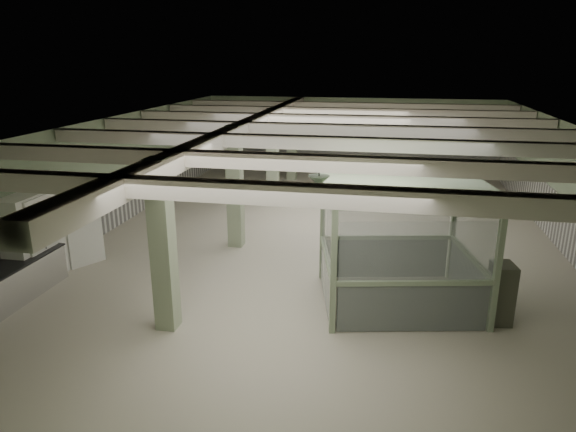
# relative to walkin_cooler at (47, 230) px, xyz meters

# --- Properties ---
(floor) EXTENTS (20.00, 20.00, 0.00)m
(floor) POSITION_rel_walkin_cooler_xyz_m (6.62, 4.00, -1.20)
(floor) COLOR beige
(floor) RESTS_ON ground
(ceiling) EXTENTS (14.00, 20.00, 0.02)m
(ceiling) POSITION_rel_walkin_cooler_xyz_m (6.62, 4.00, 2.40)
(ceiling) COLOR silver
(ceiling) RESTS_ON wall_back
(wall_back) EXTENTS (14.00, 0.02, 3.60)m
(wall_back) POSITION_rel_walkin_cooler_xyz_m (6.62, 14.00, 0.60)
(wall_back) COLOR #ACC39C
(wall_back) RESTS_ON floor
(wall_front) EXTENTS (14.00, 0.02, 3.60)m
(wall_front) POSITION_rel_walkin_cooler_xyz_m (6.62, -6.00, 0.60)
(wall_front) COLOR #ACC39C
(wall_front) RESTS_ON floor
(wall_left) EXTENTS (0.02, 20.00, 3.60)m
(wall_left) POSITION_rel_walkin_cooler_xyz_m (-0.38, 4.00, 0.60)
(wall_left) COLOR #ACC39C
(wall_left) RESTS_ON floor
(wall_right) EXTENTS (0.02, 20.00, 3.60)m
(wall_right) POSITION_rel_walkin_cooler_xyz_m (13.62, 4.00, 0.60)
(wall_right) COLOR #ACC39C
(wall_right) RESTS_ON floor
(wainscot_left) EXTENTS (0.05, 19.90, 1.50)m
(wainscot_left) POSITION_rel_walkin_cooler_xyz_m (-0.35, 4.00, -0.45)
(wainscot_left) COLOR silver
(wainscot_left) RESTS_ON floor
(wainscot_right) EXTENTS (0.05, 19.90, 1.50)m
(wainscot_right) POSITION_rel_walkin_cooler_xyz_m (13.60, 4.00, -0.45)
(wainscot_right) COLOR silver
(wainscot_right) RESTS_ON floor
(wainscot_back) EXTENTS (13.90, 0.05, 1.50)m
(wainscot_back) POSITION_rel_walkin_cooler_xyz_m (6.62, 13.97, -0.45)
(wainscot_back) COLOR silver
(wainscot_back) RESTS_ON floor
(girder) EXTENTS (0.45, 19.90, 0.40)m
(girder) POSITION_rel_walkin_cooler_xyz_m (4.12, 4.00, 2.18)
(girder) COLOR silver
(girder) RESTS_ON ceiling
(beam_a) EXTENTS (13.90, 0.35, 0.32)m
(beam_a) POSITION_rel_walkin_cooler_xyz_m (6.62, -3.50, 2.22)
(beam_a) COLOR silver
(beam_a) RESTS_ON ceiling
(beam_b) EXTENTS (13.90, 0.35, 0.32)m
(beam_b) POSITION_rel_walkin_cooler_xyz_m (6.62, -1.00, 2.22)
(beam_b) COLOR silver
(beam_b) RESTS_ON ceiling
(beam_c) EXTENTS (13.90, 0.35, 0.32)m
(beam_c) POSITION_rel_walkin_cooler_xyz_m (6.62, 1.50, 2.22)
(beam_c) COLOR silver
(beam_c) RESTS_ON ceiling
(beam_d) EXTENTS (13.90, 0.35, 0.32)m
(beam_d) POSITION_rel_walkin_cooler_xyz_m (6.62, 4.00, 2.22)
(beam_d) COLOR silver
(beam_d) RESTS_ON ceiling
(beam_e) EXTENTS (13.90, 0.35, 0.32)m
(beam_e) POSITION_rel_walkin_cooler_xyz_m (6.62, 6.50, 2.22)
(beam_e) COLOR silver
(beam_e) RESTS_ON ceiling
(beam_f) EXTENTS (13.90, 0.35, 0.32)m
(beam_f) POSITION_rel_walkin_cooler_xyz_m (6.62, 9.00, 2.22)
(beam_f) COLOR silver
(beam_f) RESTS_ON ceiling
(beam_g) EXTENTS (13.90, 0.35, 0.32)m
(beam_g) POSITION_rel_walkin_cooler_xyz_m (6.62, 11.50, 2.22)
(beam_g) COLOR silver
(beam_g) RESTS_ON ceiling
(column_a) EXTENTS (0.42, 0.42, 3.60)m
(column_a) POSITION_rel_walkin_cooler_xyz_m (4.12, -2.00, 0.60)
(column_a) COLOR #96A585
(column_a) RESTS_ON floor
(column_b) EXTENTS (0.42, 0.42, 3.60)m
(column_b) POSITION_rel_walkin_cooler_xyz_m (4.12, 3.00, 0.60)
(column_b) COLOR #96A585
(column_b) RESTS_ON floor
(column_c) EXTENTS (0.42, 0.42, 3.60)m
(column_c) POSITION_rel_walkin_cooler_xyz_m (4.12, 8.00, 0.60)
(column_c) COLOR #96A585
(column_c) RESTS_ON floor
(column_d) EXTENTS (0.42, 0.42, 3.60)m
(column_d) POSITION_rel_walkin_cooler_xyz_m (4.12, 12.00, 0.60)
(column_d) COLOR #96A585
(column_d) RESTS_ON floor
(pendant_front) EXTENTS (0.44, 0.44, 0.22)m
(pendant_front) POSITION_rel_walkin_cooler_xyz_m (7.12, -1.00, 1.85)
(pendant_front) COLOR #324131
(pendant_front) RESTS_ON ceiling
(pendant_mid) EXTENTS (0.44, 0.44, 0.22)m
(pendant_mid) POSITION_rel_walkin_cooler_xyz_m (7.12, 4.50, 1.85)
(pendant_mid) COLOR #324131
(pendant_mid) RESTS_ON ceiling
(pendant_back) EXTENTS (0.44, 0.44, 0.22)m
(pendant_back) POSITION_rel_walkin_cooler_xyz_m (7.12, 9.50, 1.85)
(pendant_back) COLOR #324131
(pendant_back) RESTS_ON ceiling
(pitcher_near) EXTENTS (0.25, 0.28, 0.32)m
(pitcher_near) POSITION_rel_walkin_cooler_xyz_m (0.23, -0.65, -0.14)
(pitcher_near) COLOR silver
(pitcher_near) RESTS_ON prep_counter
(veg_colander) EXTENTS (0.56, 0.56, 0.22)m
(veg_colander) POSITION_rel_walkin_cooler_xyz_m (0.03, -0.49, -0.19)
(veg_colander) COLOR #38383C
(veg_colander) RESTS_ON prep_counter
(walkin_cooler) EXTENTS (1.07, 2.61, 2.39)m
(walkin_cooler) POSITION_rel_walkin_cooler_xyz_m (0.00, 0.00, 0.00)
(walkin_cooler) COLOR white
(walkin_cooler) RESTS_ON floor
(guard_booth) EXTENTS (4.07, 3.65, 2.85)m
(guard_booth) POSITION_rel_walkin_cooler_xyz_m (8.85, 0.09, 0.70)
(guard_booth) COLOR gray
(guard_booth) RESTS_ON floor
(filing_cabinet) EXTENTS (0.52, 0.67, 1.32)m
(filing_cabinet) POSITION_rel_walkin_cooler_xyz_m (10.97, -0.44, -0.54)
(filing_cabinet) COLOR #505245
(filing_cabinet) RESTS_ON floor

